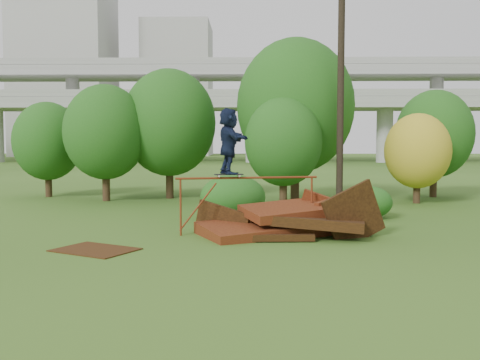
{
  "coord_description": "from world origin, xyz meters",
  "views": [
    {
      "loc": [
        -0.5,
        -13.97,
        2.72
      ],
      "look_at": [
        -0.8,
        2.0,
        1.6
      ],
      "focal_mm": 40.0,
      "sensor_mm": 36.0,
      "label": 1
    }
  ],
  "objects_px": {
    "utility_pole": "(341,87)",
    "scrap_pile": "(285,222)",
    "skater": "(229,141)",
    "flat_plate": "(95,250)"
  },
  "relations": [
    {
      "from": "flat_plate",
      "to": "utility_pole",
      "type": "height_order",
      "value": "utility_pole"
    },
    {
      "from": "flat_plate",
      "to": "scrap_pile",
      "type": "bearing_deg",
      "value": 25.51
    },
    {
      "from": "flat_plate",
      "to": "skater",
      "type": "bearing_deg",
      "value": 37.19
    },
    {
      "from": "utility_pole",
      "to": "scrap_pile",
      "type": "bearing_deg",
      "value": -112.05
    },
    {
      "from": "scrap_pile",
      "to": "utility_pole",
      "type": "height_order",
      "value": "utility_pole"
    },
    {
      "from": "scrap_pile",
      "to": "flat_plate",
      "type": "bearing_deg",
      "value": -154.49
    },
    {
      "from": "skater",
      "to": "utility_pole",
      "type": "relative_size",
      "value": 0.2
    },
    {
      "from": "skater",
      "to": "flat_plate",
      "type": "bearing_deg",
      "value": 105.91
    },
    {
      "from": "scrap_pile",
      "to": "utility_pole",
      "type": "bearing_deg",
      "value": 67.95
    },
    {
      "from": "skater",
      "to": "utility_pole",
      "type": "distance_m",
      "value": 8.18
    }
  ]
}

